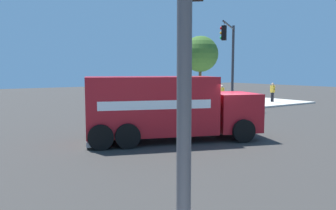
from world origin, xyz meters
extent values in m
plane|color=#33302D|center=(0.00, 0.00, 0.00)|extent=(100.00, 100.00, 0.00)
cube|color=beige|center=(-12.63, -12.63, 0.07)|extent=(11.32, 11.32, 0.14)
cube|color=#AD141E|center=(3.24, -1.36, 1.58)|extent=(6.00, 4.22, 2.46)
cube|color=#AD141E|center=(-0.35, 0.02, 1.20)|extent=(2.64, 2.92, 1.70)
cube|color=black|center=(-1.15, 0.33, 1.54)|extent=(0.80, 1.91, 0.88)
cube|color=#B2B2B7|center=(5.72, -2.32, 0.19)|extent=(1.02, 2.22, 0.21)
cube|color=white|center=(2.81, -2.49, 1.70)|extent=(4.32, 1.68, 0.36)
cube|color=white|center=(3.68, -0.24, 1.70)|extent=(4.32, 1.68, 0.36)
cylinder|color=black|center=(-0.75, -1.15, 0.50)|extent=(1.03, 0.62, 1.00)
cylinder|color=black|center=(0.14, 1.16, 0.50)|extent=(1.03, 0.62, 1.00)
cylinder|color=black|center=(3.87, -2.94, 0.50)|extent=(1.03, 0.62, 1.00)
cylinder|color=black|center=(4.76, -0.62, 0.50)|extent=(1.03, 0.62, 1.00)
cylinder|color=black|center=(4.85, -3.31, 0.50)|extent=(1.03, 0.62, 1.00)
cylinder|color=black|center=(5.74, -1.00, 0.50)|extent=(1.03, 0.62, 1.00)
cylinder|color=#38383D|center=(8.10, 7.45, 3.12)|extent=(0.20, 0.20, 5.97)
cylinder|color=#38383D|center=(-8.06, -7.68, 3.31)|extent=(0.20, 0.20, 6.35)
cylinder|color=#38383D|center=(-6.27, -6.37, 6.24)|extent=(3.64, 2.72, 0.12)
cylinder|color=#38383D|center=(-4.77, -5.27, 6.11)|extent=(0.03, 0.03, 0.25)
cube|color=black|center=(-4.77, -5.27, 5.51)|extent=(0.42, 0.42, 0.95)
sphere|color=red|center=(-4.66, -5.41, 5.83)|extent=(0.20, 0.20, 0.20)
sphere|color=#EFA314|center=(-4.66, -5.41, 5.52)|extent=(0.20, 0.20, 0.20)
sphere|color=#19CC4C|center=(-4.66, -5.41, 5.21)|extent=(0.20, 0.20, 0.20)
cylinder|color=#4C4C51|center=(-9.51, -10.45, 0.55)|extent=(0.14, 0.14, 0.83)
cylinder|color=#4C4C51|center=(-9.52, -10.28, 0.55)|extent=(0.14, 0.14, 0.83)
cube|color=gold|center=(-9.51, -10.37, 1.28)|extent=(0.26, 0.36, 0.62)
sphere|color=beige|center=(-9.51, -10.37, 1.70)|extent=(0.22, 0.22, 0.22)
cylinder|color=gold|center=(-9.49, -10.58, 1.31)|extent=(0.09, 0.09, 0.56)
cylinder|color=gold|center=(-9.54, -10.15, 1.31)|extent=(0.09, 0.09, 0.56)
cylinder|color=black|center=(-14.89, -9.34, 0.58)|extent=(0.14, 0.14, 0.88)
cylinder|color=black|center=(-14.90, -9.17, 0.58)|extent=(0.14, 0.14, 0.88)
cube|color=gold|center=(-14.89, -9.26, 1.35)|extent=(0.23, 0.35, 0.66)
sphere|color=tan|center=(-14.89, -9.26, 1.80)|extent=(0.24, 0.24, 0.24)
cylinder|color=gold|center=(-14.88, -9.48, 1.38)|extent=(0.09, 0.09, 0.59)
cylinder|color=gold|center=(-14.90, -9.04, 1.38)|extent=(0.09, 0.09, 0.59)
cube|color=white|center=(-15.15, -18.05, 0.61)|extent=(0.08, 0.04, 0.95)
cube|color=white|center=(-14.97, -18.05, 0.61)|extent=(0.08, 0.04, 0.95)
cube|color=white|center=(-14.79, -18.05, 0.61)|extent=(0.08, 0.04, 0.95)
cube|color=white|center=(-14.61, -18.05, 0.61)|extent=(0.08, 0.04, 0.95)
cube|color=white|center=(-14.43, -18.05, 0.61)|extent=(0.08, 0.04, 0.95)
cube|color=white|center=(-14.25, -18.05, 0.61)|extent=(0.08, 0.04, 0.95)
cube|color=white|center=(-14.07, -18.05, 0.61)|extent=(0.08, 0.04, 0.95)
cube|color=white|center=(-13.89, -18.05, 0.61)|extent=(0.08, 0.04, 0.95)
cube|color=white|center=(-13.71, -18.05, 0.61)|extent=(0.08, 0.04, 0.95)
cube|color=white|center=(-13.53, -18.05, 0.61)|extent=(0.08, 0.04, 0.95)
cube|color=white|center=(-13.35, -18.05, 0.61)|extent=(0.08, 0.04, 0.95)
cube|color=white|center=(-13.17, -18.05, 0.61)|extent=(0.08, 0.04, 0.95)
cube|color=white|center=(-12.99, -18.05, 0.61)|extent=(0.08, 0.04, 0.95)
cube|color=white|center=(-12.81, -18.05, 0.61)|extent=(0.08, 0.04, 0.95)
cube|color=white|center=(-12.63, -18.05, 0.61)|extent=(0.08, 0.04, 0.95)
cube|color=white|center=(-12.45, -18.05, 0.61)|extent=(0.08, 0.04, 0.95)
cube|color=white|center=(-12.27, -18.05, 0.61)|extent=(0.08, 0.04, 0.95)
cube|color=white|center=(-12.09, -18.05, 0.61)|extent=(0.08, 0.04, 0.95)
cube|color=white|center=(-11.91, -18.05, 0.61)|extent=(0.08, 0.04, 0.95)
cube|color=white|center=(-11.73, -18.05, 0.61)|extent=(0.08, 0.04, 0.95)
cube|color=white|center=(-11.55, -18.05, 0.61)|extent=(0.08, 0.04, 0.95)
cube|color=white|center=(-11.37, -18.05, 0.61)|extent=(0.08, 0.04, 0.95)
cube|color=white|center=(-11.19, -18.05, 0.61)|extent=(0.08, 0.04, 0.95)
cube|color=white|center=(-11.01, -18.05, 0.61)|extent=(0.08, 0.04, 0.95)
cube|color=white|center=(-10.83, -18.05, 0.61)|extent=(0.08, 0.04, 0.95)
cube|color=white|center=(-10.65, -18.05, 0.61)|extent=(0.08, 0.04, 0.95)
cube|color=white|center=(-10.47, -18.05, 0.61)|extent=(0.08, 0.04, 0.95)
cube|color=white|center=(-10.29, -18.05, 0.61)|extent=(0.08, 0.04, 0.95)
cube|color=white|center=(-10.11, -18.05, 0.61)|extent=(0.08, 0.04, 0.95)
cube|color=white|center=(-12.63, -18.07, 0.85)|extent=(5.14, 0.03, 0.07)
cube|color=white|center=(-12.63, -18.07, 0.42)|extent=(5.14, 0.03, 0.07)
cylinder|color=brown|center=(-12.95, -17.47, 1.76)|extent=(0.32, 0.32, 3.24)
sphere|color=#386023|center=(-12.95, -17.47, 4.85)|extent=(3.92, 3.92, 3.92)
camera|label=1|loc=(10.77, 10.98, 3.09)|focal=35.77mm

